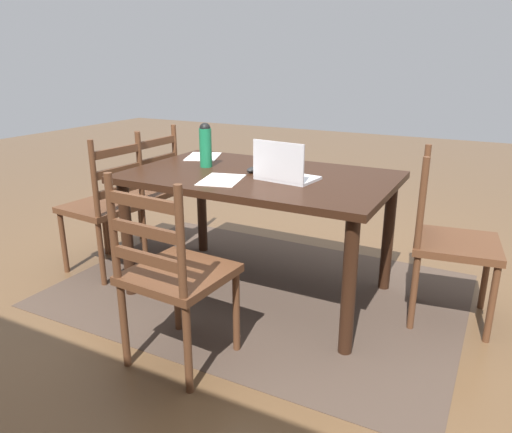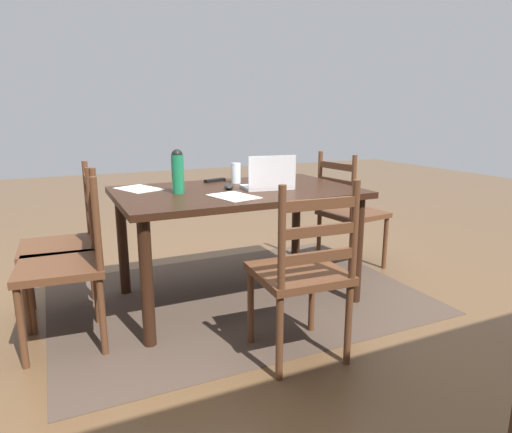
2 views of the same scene
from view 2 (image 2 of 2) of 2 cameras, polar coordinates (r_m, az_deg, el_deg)
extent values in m
plane|color=brown|center=(3.17, -2.34, -10.19)|extent=(14.00, 14.00, 0.00)
cube|color=#47382D|center=(3.17, -2.34, -10.14)|extent=(2.43, 1.75, 0.01)
cube|color=black|center=(2.95, -2.48, 3.11)|extent=(1.55, 0.97, 0.04)
cylinder|color=black|center=(3.69, 5.13, -0.92)|extent=(0.07, 0.07, 0.72)
cylinder|color=black|center=(3.24, -16.65, -3.41)|extent=(0.07, 0.07, 0.72)
cylinder|color=black|center=(3.05, 12.80, -4.27)|extent=(0.07, 0.07, 0.72)
cylinder|color=black|center=(2.49, -13.76, -8.35)|extent=(0.07, 0.07, 0.72)
cube|color=#56331E|center=(2.32, 5.42, -7.20)|extent=(0.47, 0.47, 0.04)
cylinder|color=#56331E|center=(2.50, -0.68, -11.43)|extent=(0.04, 0.04, 0.43)
cylinder|color=#56331E|center=(2.65, 7.14, -10.08)|extent=(0.04, 0.04, 0.43)
cylinder|color=#56331E|center=(2.19, 3.02, -15.27)|extent=(0.04, 0.04, 0.43)
cylinder|color=#56331E|center=(2.35, 11.69, -13.36)|extent=(0.04, 0.04, 0.43)
cylinder|color=#56331E|center=(1.99, 3.30, -3.05)|extent=(0.04, 0.04, 0.50)
cylinder|color=#56331E|center=(2.18, 12.43, -1.95)|extent=(0.04, 0.04, 0.50)
cube|color=#56331E|center=(2.11, 7.98, -5.10)|extent=(0.36, 0.05, 0.05)
cube|color=#56331E|center=(2.07, 8.09, -1.81)|extent=(0.36, 0.05, 0.05)
cube|color=#56331E|center=(2.04, 8.20, 1.57)|extent=(0.36, 0.05, 0.05)
cube|color=#56331E|center=(2.99, -23.92, -3.62)|extent=(0.45, 0.45, 0.04)
cylinder|color=#56331E|center=(2.90, -27.29, -9.44)|extent=(0.04, 0.04, 0.43)
cylinder|color=#56331E|center=(3.25, -26.89, -6.98)|extent=(0.04, 0.04, 0.43)
cylinder|color=#56331E|center=(2.88, -19.68, -8.78)|extent=(0.04, 0.04, 0.43)
cylinder|color=#56331E|center=(3.24, -20.17, -6.39)|extent=(0.04, 0.04, 0.43)
cylinder|color=#56331E|center=(2.75, -20.25, 0.68)|extent=(0.04, 0.04, 0.50)
cylinder|color=#56331E|center=(3.12, -20.68, 2.07)|extent=(0.04, 0.04, 0.50)
cube|color=#56331E|center=(2.95, -20.33, -0.48)|extent=(0.03, 0.36, 0.05)
cube|color=#56331E|center=(2.93, -20.52, 1.90)|extent=(0.03, 0.36, 0.05)
cube|color=#56331E|center=(2.91, -20.72, 4.31)|extent=(0.03, 0.36, 0.05)
cube|color=#56331E|center=(3.72, 12.26, 0.38)|extent=(0.49, 0.49, 0.04)
cylinder|color=#56331E|center=(4.04, 12.13, -2.04)|extent=(0.04, 0.04, 0.43)
cylinder|color=#56331E|center=(3.79, 16.16, -3.28)|extent=(0.04, 0.04, 0.43)
cylinder|color=#56331E|center=(3.79, 8.02, -2.89)|extent=(0.04, 0.04, 0.43)
cylinder|color=#56331E|center=(3.52, 12.05, -4.30)|extent=(0.04, 0.04, 0.43)
cylinder|color=#56331E|center=(3.68, 8.15, 4.37)|extent=(0.04, 0.04, 0.50)
cylinder|color=#56331E|center=(3.40, 12.32, 3.49)|extent=(0.04, 0.04, 0.50)
cube|color=#56331E|center=(3.56, 10.09, 2.36)|extent=(0.07, 0.36, 0.05)
cube|color=#56331E|center=(3.54, 10.17, 4.35)|extent=(0.07, 0.36, 0.05)
cube|color=#56331E|center=(3.52, 10.25, 6.36)|extent=(0.07, 0.36, 0.05)
cube|color=#56331E|center=(2.62, -23.67, -5.90)|extent=(0.48, 0.48, 0.04)
cylinder|color=#56331E|center=(2.55, -27.76, -12.54)|extent=(0.04, 0.04, 0.43)
cylinder|color=#56331E|center=(2.90, -26.83, -9.38)|extent=(0.04, 0.04, 0.43)
cylinder|color=#56331E|center=(2.52, -19.01, -12.01)|extent=(0.04, 0.04, 0.43)
cylinder|color=#56331E|center=(2.87, -19.21, -8.87)|extent=(0.04, 0.04, 0.43)
cylinder|color=#56331E|center=(2.36, -19.64, -1.24)|extent=(0.04, 0.04, 0.50)
cylinder|color=#56331E|center=(2.73, -19.76, 0.64)|extent=(0.04, 0.04, 0.50)
cube|color=#56331E|center=(2.57, -19.53, -2.40)|extent=(0.06, 0.36, 0.05)
cube|color=#56331E|center=(2.54, -19.75, 0.32)|extent=(0.06, 0.36, 0.05)
cube|color=#56331E|center=(2.52, -19.97, 3.10)|extent=(0.06, 0.36, 0.05)
cube|color=silver|center=(2.99, 1.39, 3.80)|extent=(0.35, 0.26, 0.02)
cube|color=silver|center=(2.88, 2.09, 5.69)|extent=(0.32, 0.05, 0.21)
cube|color=#A5CCEA|center=(2.88, 2.05, 5.70)|extent=(0.29, 0.04, 0.19)
cylinder|color=#197247|center=(2.83, -9.95, 5.34)|extent=(0.08, 0.08, 0.24)
sphere|color=black|center=(2.81, -10.05, 7.76)|extent=(0.07, 0.07, 0.07)
cylinder|color=silver|center=(3.20, -2.58, 5.55)|extent=(0.07, 0.07, 0.14)
ellipsoid|color=black|center=(2.95, -3.49, 3.80)|extent=(0.09, 0.11, 0.03)
cube|color=black|center=(3.29, -5.28, 4.63)|extent=(0.18, 0.09, 0.02)
cube|color=white|center=(2.69, -2.87, 2.59)|extent=(0.28, 0.34, 0.00)
cube|color=white|center=(3.06, -14.76, 3.44)|extent=(0.31, 0.35, 0.00)
camera|label=1|loc=(2.40, 61.05, 10.10)|focal=33.80mm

